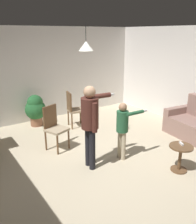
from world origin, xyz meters
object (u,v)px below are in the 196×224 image
(person_child, at_px, (123,125))
(dining_chair_by_counter, at_px, (73,108))
(potted_plant_corner, at_px, (36,109))
(side_table_by_couch, at_px, (180,155))
(person_adult, at_px, (91,118))
(dining_chair_near_wall, at_px, (54,126))
(spare_remote_on_table, at_px, (181,144))

(person_child, xyz_separation_m, dining_chair_by_counter, (0.04, 2.15, -0.21))
(potted_plant_corner, bearing_deg, side_table_by_couch, -70.21)
(person_child, relative_size, dining_chair_by_counter, 1.21)
(person_adult, xyz_separation_m, person_child, (0.72, -0.08, -0.26))
(side_table_by_couch, xyz_separation_m, dining_chair_near_wall, (-1.55, 2.20, 0.22))
(person_adult, xyz_separation_m, dining_chair_near_wall, (-0.24, 1.13, -0.46))
(dining_chair_by_counter, height_order, potted_plant_corner, dining_chair_by_counter)
(side_table_by_couch, xyz_separation_m, dining_chair_by_counter, (-0.55, 3.14, 0.22))
(side_table_by_couch, bearing_deg, dining_chair_by_counter, 99.92)
(potted_plant_corner, bearing_deg, person_adult, -88.60)
(dining_chair_by_counter, bearing_deg, side_table_by_couch, 21.76)
(dining_chair_by_counter, xyz_separation_m, potted_plant_corner, (-0.83, 0.69, -0.05))
(side_table_by_couch, relative_size, dining_chair_by_counter, 0.52)
(dining_chair_by_counter, relative_size, spare_remote_on_table, 7.69)
(person_child, xyz_separation_m, spare_remote_on_table, (0.64, -0.96, -0.21))
(side_table_by_couch, bearing_deg, spare_remote_on_table, 40.01)
(person_adult, bearing_deg, dining_chair_by_counter, 164.84)
(spare_remote_on_table, bearing_deg, side_table_by_couch, -139.99)
(person_adult, distance_m, potted_plant_corner, 2.80)
(person_child, relative_size, spare_remote_on_table, 9.31)
(spare_remote_on_table, bearing_deg, person_adult, 142.48)
(side_table_by_couch, height_order, dining_chair_by_counter, dining_chair_by_counter)
(dining_chair_by_counter, relative_size, potted_plant_corner, 1.12)
(person_adult, bearing_deg, potted_plant_corner, -173.52)
(person_adult, distance_m, spare_remote_on_table, 1.77)
(dining_chair_near_wall, bearing_deg, person_child, 108.09)
(dining_chair_by_counter, relative_size, dining_chair_near_wall, 1.00)
(potted_plant_corner, distance_m, spare_remote_on_table, 4.05)
(side_table_by_couch, height_order, potted_plant_corner, potted_plant_corner)
(dining_chair_near_wall, xyz_separation_m, spare_remote_on_table, (1.60, -2.17, -0.01))
(potted_plant_corner, bearing_deg, person_child, -74.55)
(dining_chair_near_wall, bearing_deg, potted_plant_corner, -116.48)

